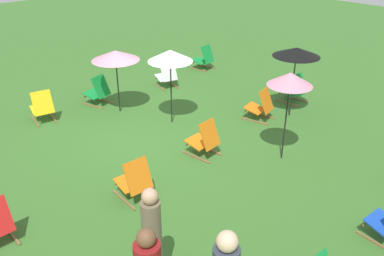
{
  "coord_description": "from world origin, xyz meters",
  "views": [
    {
      "loc": [
        5.66,
        7.11,
        4.62
      ],
      "look_at": [
        0.0,
        1.2,
        0.5
      ],
      "focal_mm": 38.81,
      "sensor_mm": 36.0,
      "label": 1
    }
  ],
  "objects": [
    {
      "name": "deckchair_1",
      "position": [
        2.06,
        1.84,
        0.37
      ],
      "size": [
        0.52,
        0.79,
        0.83
      ],
      "rotation": [
        0.0,
        0.0,
        -0.06
      ],
      "color": "olive",
      "rests_on": "ground"
    },
    {
      "name": "umbrella_3",
      "position": [
        -1.09,
        2.87,
        1.8
      ],
      "size": [
        0.91,
        0.91,
        1.94
      ],
      "color": "black",
      "rests_on": "ground"
    },
    {
      "name": "deckchair_3",
      "position": [
        0.16,
        -2.41,
        0.37
      ],
      "size": [
        0.68,
        0.87,
        0.83
      ],
      "rotation": [
        0.0,
        0.0,
        0.29
      ],
      "color": "olive",
      "rests_on": "ground"
    },
    {
      "name": "deckchair_0",
      "position": [
        -4.13,
        -2.51,
        0.37
      ],
      "size": [
        0.59,
        0.83,
        0.83
      ],
      "rotation": [
        0.0,
        0.0,
        0.16
      ],
      "color": "olive",
      "rests_on": "ground"
    },
    {
      "name": "deckchair_10",
      "position": [
        -2.3,
        1.32,
        0.37
      ],
      "size": [
        0.64,
        0.85,
        0.83
      ],
      "rotation": [
        0.0,
        0.0,
        0.24
      ],
      "color": "olive",
      "rests_on": "ground"
    },
    {
      "name": "deckchair_4",
      "position": [
        0.03,
        1.61,
        0.37
      ],
      "size": [
        0.56,
        0.81,
        0.83
      ],
      "rotation": [
        0.0,
        0.0,
        0.11
      ],
      "color": "olive",
      "rests_on": "ground"
    },
    {
      "name": "umbrella_1",
      "position": [
        -3.06,
        1.72,
        1.71
      ],
      "size": [
        1.18,
        1.18,
        1.83
      ],
      "color": "black",
      "rests_on": "ground"
    },
    {
      "name": "deckchair_5",
      "position": [
        1.76,
        -2.45,
        0.37
      ],
      "size": [
        0.62,
        0.84,
        0.83
      ],
      "rotation": [
        0.0,
        0.0,
        -0.2
      ],
      "color": "olive",
      "rests_on": "ground"
    },
    {
      "name": "deckchair_6",
      "position": [
        -2.09,
        -2.1,
        0.37
      ],
      "size": [
        0.64,
        0.85,
        0.83
      ],
      "rotation": [
        0.0,
        0.0,
        -0.24
      ],
      "color": "olive",
      "rests_on": "ground"
    },
    {
      "name": "ground_plane",
      "position": [
        0.0,
        0.0,
        0.0
      ],
      "size": [
        40.0,
        40.0,
        0.0
      ],
      "primitive_type": "plane",
      "color": "#386B28"
    },
    {
      "name": "deckchair_14",
      "position": [
        -3.9,
        1.25,
        0.37
      ],
      "size": [
        0.5,
        0.78,
        0.83
      ],
      "rotation": [
        0.0,
        0.0,
        0.04
      ],
      "color": "olive",
      "rests_on": "ground"
    },
    {
      "name": "umbrella_0",
      "position": [
        0.01,
        -1.6,
        1.54
      ],
      "size": [
        1.23,
        1.23,
        1.67
      ],
      "color": "black",
      "rests_on": "ground"
    },
    {
      "name": "person_0",
      "position": [
        3.13,
        3.71,
        0.8
      ],
      "size": [
        0.32,
        0.32,
        1.66
      ],
      "rotation": [
        0.0,
        0.0,
        1.33
      ],
      "color": "#72664C",
      "rests_on": "ground"
    },
    {
      "name": "umbrella_2",
      "position": [
        -0.55,
        -0.12,
        1.74
      ],
      "size": [
        1.09,
        1.09,
        1.88
      ],
      "color": "black",
      "rests_on": "ground"
    }
  ]
}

